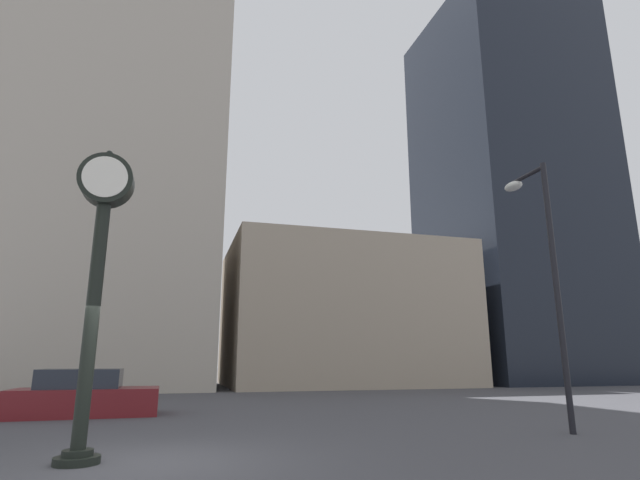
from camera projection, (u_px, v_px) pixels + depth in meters
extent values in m
plane|color=#424247|center=(140.00, 465.00, 7.87)|extent=(200.00, 200.00, 0.00)
cube|color=#ADA393|center=(105.00, 145.00, 32.61)|extent=(14.89, 12.00, 30.60)
cube|color=gray|center=(340.00, 316.00, 34.35)|extent=(15.26, 12.00, 9.16)
cube|color=black|center=(509.00, 190.00, 40.74)|extent=(11.81, 12.00, 30.37)
cylinder|color=black|center=(77.00, 460.00, 7.91)|extent=(0.71, 0.71, 0.12)
cylinder|color=black|center=(78.00, 453.00, 7.93)|extent=(0.47, 0.47, 0.10)
cylinder|color=black|center=(92.00, 321.00, 8.42)|extent=(0.24, 0.24, 4.08)
cylinder|color=black|center=(107.00, 181.00, 9.01)|extent=(0.93, 0.42, 0.93)
cylinder|color=white|center=(105.00, 177.00, 8.81)|extent=(0.76, 0.02, 0.76)
cylinder|color=white|center=(108.00, 185.00, 9.22)|extent=(0.76, 0.02, 0.76)
sphere|color=black|center=(109.00, 154.00, 9.14)|extent=(0.12, 0.12, 0.12)
cube|color=maroon|center=(86.00, 402.00, 14.81)|extent=(4.13, 1.92, 0.80)
cube|color=#232833|center=(81.00, 379.00, 14.92)|extent=(2.28, 1.67, 0.56)
cylinder|color=black|center=(557.00, 290.00, 11.88)|extent=(0.14, 0.14, 6.47)
cylinder|color=black|center=(528.00, 175.00, 13.18)|extent=(0.11, 1.20, 0.11)
ellipsoid|color=silver|center=(513.00, 186.00, 13.71)|extent=(0.36, 0.60, 0.24)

